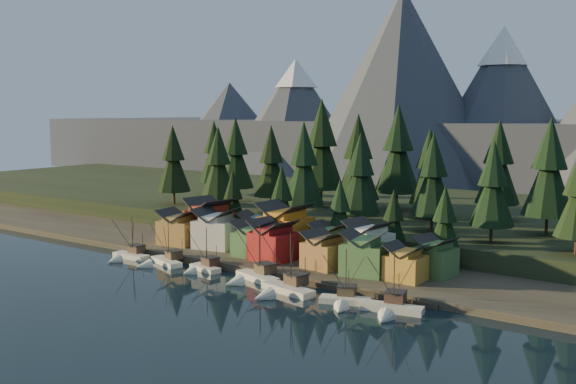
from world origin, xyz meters
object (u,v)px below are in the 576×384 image
Objects in this scene: boat_5 at (344,294)px; house_front_1 at (216,227)px; boat_0 at (127,251)px; house_back_0 at (209,218)px; house_back_1 at (255,228)px; boat_1 at (161,256)px; boat_4 at (283,282)px; boat_2 at (202,262)px; house_front_0 at (179,226)px; boat_6 at (391,301)px; boat_3 at (252,270)px.

house_front_1 is (-47.28, 18.88, 4.53)m from boat_5.
boat_0 is 1.01× the size of boat_5.
house_back_0 is 14.43m from house_back_1.
house_front_1 reaches higher than boat_0.
boat_4 is at bearing 13.67° from boat_1.
boat_5 is (37.92, -3.38, -0.08)m from boat_2.
house_back_1 is (9.31, 23.14, 4.00)m from boat_1.
boat_4 reaches higher than house_back_1.
house_front_0 reaches higher than house_back_1.
house_front_1 is at bearing -27.19° from house_back_0.
house_back_1 is at bearing 49.06° from boat_0.
boat_1 is at bearing -66.56° from house_back_0.
boat_0 is 69.71m from boat_6.
boat_2 is at bearing -70.81° from house_front_1.
boat_5 is 60.11m from house_front_0.
boat_3 is at bearing 20.44° from boat_1.
boat_5 is at bearing 14.89° from boat_4.
boat_2 is 0.81× the size of boat_4.
boat_2 is at bearing -98.53° from house_back_1.
boat_3 reaches higher than boat_5.
house_front_0 is at bearing -179.39° from house_front_1.
house_back_0 reaches higher than boat_1.
boat_5 is at bearing -24.52° from house_front_0.
boat_2 is 27.49m from house_back_0.
boat_3 is 1.27× the size of house_front_0.
boat_1 reaches higher than boat_2.
boat_6 is (47.08, -3.04, -0.04)m from boat_2.
boat_6 is (58.79, -2.30, 0.15)m from boat_1.
boat_3 is (36.79, 1.30, 0.24)m from boat_0.
boat_0 is 47.39m from boat_4.
boat_2 is 25.03m from boat_4.
boat_3 is 37.83m from house_back_0.
boat_4 reaches higher than house_front_1.
boat_6 is at bearing -30.13° from house_front_1.
boat_6 is 68.45m from house_back_0.
boat_5 is at bearing 15.80° from boat_1.
house_back_1 is (20.20, 23.72, 3.92)m from boat_0.
house_back_1 is at bearing 143.06° from boat_3.
house_back_0 is at bearing 170.10° from house_back_1.
boat_1 is at bearing -173.12° from boat_4.
boat_5 is at bearing 7.00° from boat_2.
house_back_0 is at bearing 148.04° from boat_6.
house_back_1 is (6.95, 6.91, -0.64)m from house_front_1.
house_back_0 is (-54.66, 24.59, 5.16)m from boat_5.
boat_2 is 38.07m from boat_5.
boat_0 is 60.57m from boat_5.
boat_3 is 0.94× the size of boat_4.
boat_0 is 15.34m from house_front_0.
house_back_0 is at bearing 160.71° from boat_4.
boat_2 is 1.16× the size of house_back_1.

